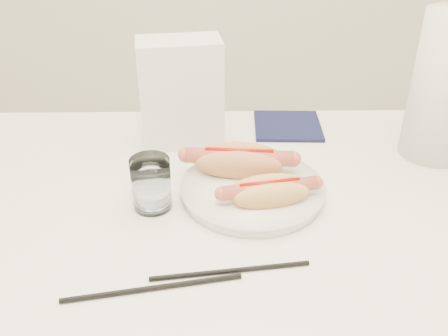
{
  "coord_description": "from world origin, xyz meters",
  "views": [
    {
      "loc": [
        0.0,
        -0.68,
        1.24
      ],
      "look_at": [
        0.01,
        0.02,
        0.82
      ],
      "focal_mm": 39.78,
      "sensor_mm": 36.0,
      "label": 1
    }
  ],
  "objects_px": {
    "table": "(217,237)",
    "water_glass": "(151,184)",
    "plate": "(252,191)",
    "hotdog_left": "(239,161)",
    "napkin_box": "(181,93)",
    "hotdog_right": "(269,191)",
    "paper_towel_roll": "(446,87)"
  },
  "relations": [
    {
      "from": "table",
      "to": "paper_towel_roll",
      "type": "xyz_separation_m",
      "value": [
        0.43,
        0.19,
        0.2
      ]
    },
    {
      "from": "napkin_box",
      "to": "table",
      "type": "bearing_deg",
      "value": -82.44
    },
    {
      "from": "hotdog_left",
      "to": "paper_towel_roll",
      "type": "bearing_deg",
      "value": 19.76
    },
    {
      "from": "table",
      "to": "paper_towel_roll",
      "type": "bearing_deg",
      "value": 23.52
    },
    {
      "from": "napkin_box",
      "to": "paper_towel_roll",
      "type": "relative_size",
      "value": 0.76
    },
    {
      "from": "table",
      "to": "plate",
      "type": "xyz_separation_m",
      "value": [
        0.06,
        0.04,
        0.07
      ]
    },
    {
      "from": "table",
      "to": "water_glass",
      "type": "xyz_separation_m",
      "value": [
        -0.11,
        0.01,
        0.11
      ]
    },
    {
      "from": "paper_towel_roll",
      "to": "water_glass",
      "type": "bearing_deg",
      "value": -162.0
    },
    {
      "from": "plate",
      "to": "water_glass",
      "type": "bearing_deg",
      "value": -170.56
    },
    {
      "from": "plate",
      "to": "napkin_box",
      "type": "height_order",
      "value": "napkin_box"
    },
    {
      "from": "table",
      "to": "hotdog_left",
      "type": "distance_m",
      "value": 0.14
    },
    {
      "from": "plate",
      "to": "water_glass",
      "type": "xyz_separation_m",
      "value": [
        -0.17,
        -0.03,
        0.04
      ]
    },
    {
      "from": "hotdog_left",
      "to": "paper_towel_roll",
      "type": "distance_m",
      "value": 0.42
    },
    {
      "from": "napkin_box",
      "to": "hotdog_left",
      "type": "bearing_deg",
      "value": -63.91
    },
    {
      "from": "hotdog_left",
      "to": "table",
      "type": "bearing_deg",
      "value": -110.12
    },
    {
      "from": "plate",
      "to": "paper_towel_roll",
      "type": "bearing_deg",
      "value": 21.71
    },
    {
      "from": "plate",
      "to": "napkin_box",
      "type": "xyz_separation_m",
      "value": [
        -0.13,
        0.21,
        0.1
      ]
    },
    {
      "from": "table",
      "to": "hotdog_left",
      "type": "height_order",
      "value": "hotdog_left"
    },
    {
      "from": "plate",
      "to": "hotdog_right",
      "type": "relative_size",
      "value": 1.5
    },
    {
      "from": "hotdog_left",
      "to": "paper_towel_roll",
      "type": "relative_size",
      "value": 0.68
    },
    {
      "from": "hotdog_right",
      "to": "napkin_box",
      "type": "relative_size",
      "value": 0.74
    },
    {
      "from": "plate",
      "to": "water_glass",
      "type": "height_order",
      "value": "water_glass"
    },
    {
      "from": "plate",
      "to": "hotdog_left",
      "type": "relative_size",
      "value": 1.25
    },
    {
      "from": "plate",
      "to": "napkin_box",
      "type": "distance_m",
      "value": 0.27
    },
    {
      "from": "hotdog_right",
      "to": "paper_towel_roll",
      "type": "xyz_separation_m",
      "value": [
        0.35,
        0.2,
        0.1
      ]
    },
    {
      "from": "hotdog_right",
      "to": "paper_towel_roll",
      "type": "relative_size",
      "value": 0.57
    },
    {
      "from": "napkin_box",
      "to": "plate",
      "type": "bearing_deg",
      "value": -65.68
    },
    {
      "from": "table",
      "to": "water_glass",
      "type": "distance_m",
      "value": 0.15
    },
    {
      "from": "table",
      "to": "water_glass",
      "type": "height_order",
      "value": "water_glass"
    },
    {
      "from": "hotdog_right",
      "to": "paper_towel_roll",
      "type": "distance_m",
      "value": 0.41
    },
    {
      "from": "table",
      "to": "napkin_box",
      "type": "bearing_deg",
      "value": 105.62
    },
    {
      "from": "hotdog_right",
      "to": "table",
      "type": "bearing_deg",
      "value": 165.12
    }
  ]
}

